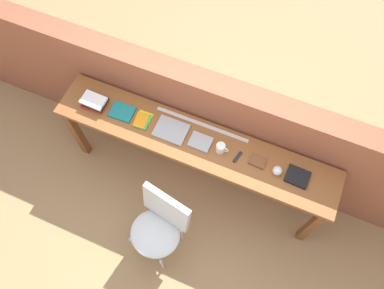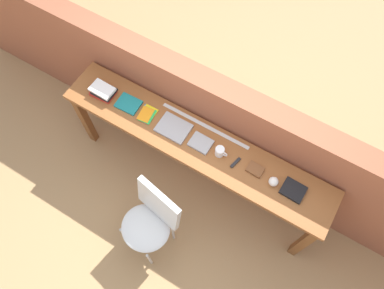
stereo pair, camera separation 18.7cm
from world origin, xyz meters
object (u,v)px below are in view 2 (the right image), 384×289
(multitool_folded, at_px, (235,163))
(leather_journal_brown, at_px, (255,169))
(book_stack_leftmost, at_px, (103,91))
(book_repair_rightmost, at_px, (293,190))
(chair_white_moulded, at_px, (150,220))
(mug, at_px, (220,152))
(pamphlet_pile_colourful, at_px, (147,114))
(book_open_centre, at_px, (174,128))
(magazine_cycling, at_px, (128,104))
(sports_ball_small, at_px, (273,181))

(multitool_folded, relative_size, leather_journal_brown, 0.85)
(book_stack_leftmost, bearing_deg, book_repair_rightmost, 1.00)
(multitool_folded, bearing_deg, chair_white_moulded, -121.09)
(book_stack_leftmost, height_order, mug, mug)
(book_stack_leftmost, xyz_separation_m, multitool_folded, (1.33, 0.01, -0.03))
(pamphlet_pile_colourful, bearing_deg, mug, -0.39)
(book_open_centre, bearing_deg, book_repair_rightmost, 0.30)
(book_stack_leftmost, distance_m, multitool_folded, 1.33)
(chair_white_moulded, xyz_separation_m, pamphlet_pile_colourful, (-0.46, 0.70, 0.36))
(book_open_centre, relative_size, multitool_folded, 2.50)
(leather_journal_brown, bearing_deg, pamphlet_pile_colourful, -176.02)
(book_stack_leftmost, height_order, book_repair_rightmost, book_stack_leftmost)
(pamphlet_pile_colourful, relative_size, book_open_centre, 0.67)
(pamphlet_pile_colourful, distance_m, leather_journal_brown, 1.04)
(pamphlet_pile_colourful, height_order, book_repair_rightmost, book_repair_rightmost)
(book_repair_rightmost, bearing_deg, mug, -176.44)
(chair_white_moulded, xyz_separation_m, book_repair_rightmost, (0.92, 0.71, 0.37))
(book_open_centre, bearing_deg, leather_journal_brown, 0.89)
(chair_white_moulded, xyz_separation_m, mug, (0.27, 0.70, 0.40))
(mug, bearing_deg, book_stack_leftmost, -179.31)
(book_stack_leftmost, xyz_separation_m, mug, (1.18, 0.01, 0.00))
(chair_white_moulded, height_order, leather_journal_brown, leather_journal_brown)
(pamphlet_pile_colourful, distance_m, multitool_folded, 0.88)
(book_stack_leftmost, xyz_separation_m, magazine_cycling, (0.25, 0.02, -0.03))
(chair_white_moulded, xyz_separation_m, leather_journal_brown, (0.58, 0.72, 0.37))
(leather_journal_brown, bearing_deg, chair_white_moulded, -125.98)
(leather_journal_brown, bearing_deg, book_stack_leftmost, -175.58)
(book_open_centre, xyz_separation_m, book_repair_rightmost, (1.11, 0.01, 0.00))
(pamphlet_pile_colourful, bearing_deg, book_stack_leftmost, -177.59)
(chair_white_moulded, height_order, mug, mug)
(multitool_folded, xyz_separation_m, book_repair_rightmost, (0.50, 0.02, 0.01))
(sports_ball_small, distance_m, book_repair_rightmost, 0.17)
(book_open_centre, distance_m, leather_journal_brown, 0.77)
(pamphlet_pile_colourful, distance_m, book_repair_rightmost, 1.38)
(chair_white_moulded, relative_size, book_open_centre, 3.24)
(magazine_cycling, height_order, book_open_centre, book_open_centre)
(pamphlet_pile_colourful, relative_size, book_repair_rightmost, 1.00)
(book_repair_rightmost, bearing_deg, pamphlet_pile_colourful, -177.46)
(mug, bearing_deg, chair_white_moulded, -110.94)
(mug, height_order, leather_journal_brown, mug)
(book_stack_leftmost, bearing_deg, sports_ball_small, 0.23)
(sports_ball_small, bearing_deg, multitool_folded, 179.64)
(book_stack_leftmost, relative_size, mug, 1.99)
(multitool_folded, xyz_separation_m, sports_ball_small, (0.34, -0.00, 0.03))
(book_open_centre, bearing_deg, sports_ball_small, -1.13)
(chair_white_moulded, height_order, book_repair_rightmost, book_repair_rightmost)
(magazine_cycling, xyz_separation_m, book_open_centre, (0.47, -0.00, 0.00))
(mug, relative_size, multitool_folded, 1.00)
(magazine_cycling, relative_size, sports_ball_small, 2.64)
(chair_white_moulded, distance_m, book_open_centre, 0.81)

